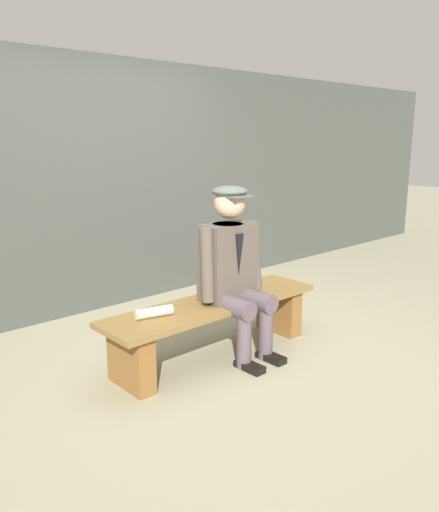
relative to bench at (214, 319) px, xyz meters
name	(u,v)px	position (x,y,z in m)	size (l,w,h in m)	color
ground_plane	(214,355)	(0.00, 0.00, -0.30)	(30.00, 30.00, 0.00)	gray
bench	(214,319)	(0.00, 0.00, 0.00)	(1.84, 0.48, 0.44)	olive
seated_man	(233,265)	(-0.14, 0.06, 0.42)	(0.60, 0.60, 1.31)	brown
rolled_magazine	(154,312)	(0.53, -0.03, 0.18)	(0.07, 0.07, 0.27)	beige
stadium_wall	(97,186)	(0.00, -1.71, 0.91)	(12.00, 0.24, 2.41)	#444640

